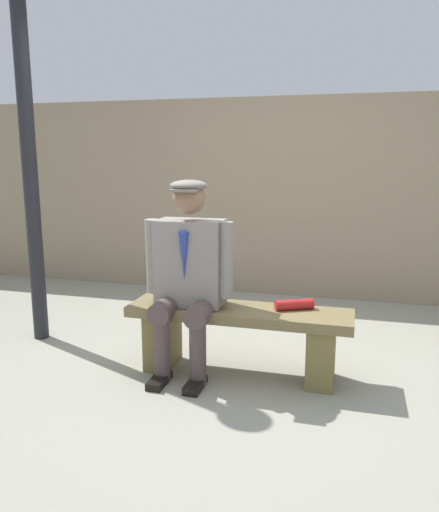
# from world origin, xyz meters

# --- Properties ---
(ground_plane) EXTENTS (30.00, 30.00, 0.00)m
(ground_plane) POSITION_xyz_m (0.00, 0.00, 0.00)
(ground_plane) COLOR gray
(bench) EXTENTS (1.51, 0.39, 0.47)m
(bench) POSITION_xyz_m (0.00, 0.00, 0.31)
(bench) COLOR brown
(bench) RESTS_ON ground
(seated_man) EXTENTS (0.62, 0.55, 1.32)m
(seated_man) POSITION_xyz_m (0.34, 0.05, 0.73)
(seated_man) COLOR gray
(seated_man) RESTS_ON ground
(rolled_magazine) EXTENTS (0.26, 0.18, 0.07)m
(rolled_magazine) POSITION_xyz_m (-0.36, -0.06, 0.50)
(rolled_magazine) COLOR #B21E1E
(rolled_magazine) RESTS_ON bench
(stadium_wall) EXTENTS (12.00, 0.24, 2.07)m
(stadium_wall) POSITION_xyz_m (0.00, -2.19, 1.03)
(stadium_wall) COLOR gray
(stadium_wall) RESTS_ON ground
(lamp_post) EXTENTS (0.27, 0.27, 2.86)m
(lamp_post) POSITION_xyz_m (1.73, -0.26, 1.82)
(lamp_post) COLOR black
(lamp_post) RESTS_ON ground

